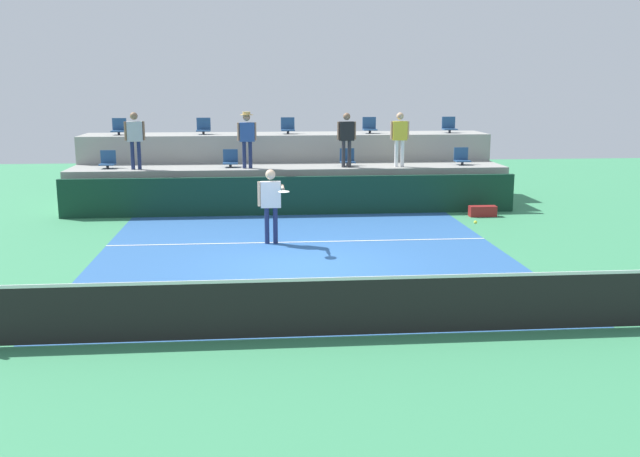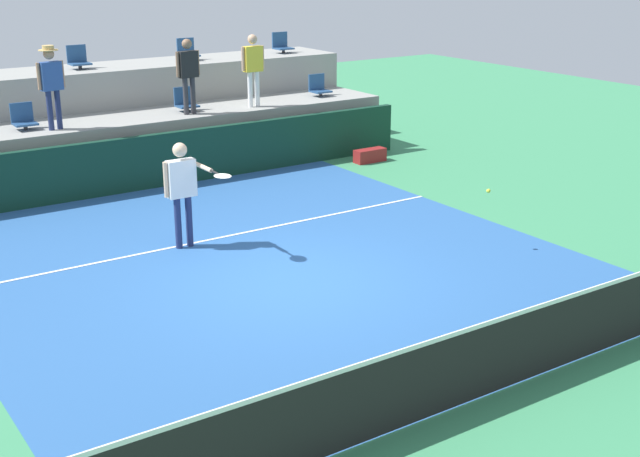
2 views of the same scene
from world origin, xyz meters
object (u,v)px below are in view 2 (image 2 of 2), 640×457
spectator_in_grey (253,64)px  tennis_ball (488,191)px  equipment_bag (370,156)px  stadium_chair_upper_right (187,51)px  stadium_chair_upper_center (78,59)px  stadium_chair_lower_left (23,118)px  stadium_chair_lower_right (185,101)px  tennis_player (183,184)px  spectator_leaning_on_rail (188,70)px  spectator_with_hat (51,79)px  stadium_chair_lower_far_right (319,87)px  stadium_chair_upper_far_right (282,44)px

spectator_in_grey → tennis_ball: size_ratio=23.65×
equipment_bag → stadium_chair_upper_right: bearing=125.1°
stadium_chair_upper_center → equipment_bag: 6.89m
stadium_chair_lower_left → spectator_in_grey: 5.10m
stadium_chair_upper_center → stadium_chair_upper_right: bearing=0.0°
equipment_bag → spectator_in_grey: bearing=142.7°
stadium_chair_lower_right → tennis_player: size_ratio=0.30×
stadium_chair_lower_right → spectator_leaning_on_rail: (-0.08, -0.38, 0.74)m
stadium_chair_upper_right → spectator_in_grey: spectator_in_grey is taller
stadium_chair_lower_right → tennis_ball: stadium_chair_lower_right is taller
spectator_with_hat → stadium_chair_lower_far_right: bearing=3.4°
stadium_chair_lower_right → stadium_chair_lower_far_right: size_ratio=1.00×
stadium_chair_upper_right → equipment_bag: (2.67, -3.79, -2.16)m
spectator_with_hat → tennis_player: bearing=-82.6°
stadium_chair_lower_right → stadium_chair_upper_right: stadium_chair_upper_right is taller
spectator_with_hat → tennis_ball: (4.57, -7.41, -1.24)m
stadium_chair_upper_far_right → tennis_ball: bearing=-102.0°
stadium_chair_upper_center → tennis_player: size_ratio=0.30×
stadium_chair_lower_right → spectator_in_grey: bearing=-14.2°
tennis_player → stadium_chair_upper_far_right: bearing=48.3°
stadium_chair_upper_right → spectator_with_hat: bearing=-151.1°
stadium_chair_lower_left → spectator_in_grey: spectator_in_grey is taller
stadium_chair_lower_right → equipment_bag: 4.33m
tennis_ball → stadium_chair_lower_far_right: bearing=75.8°
stadium_chair_lower_right → stadium_chair_upper_right: (0.95, 1.80, 0.85)m
spectator_in_grey → tennis_ball: (0.06, -7.41, -1.20)m
stadium_chair_upper_far_right → tennis_ball: stadium_chair_upper_far_right is taller
stadium_chair_lower_right → equipment_bag: bearing=-28.8°
stadium_chair_lower_left → stadium_chair_lower_right: 3.52m
stadium_chair_upper_far_right → spectator_leaning_on_rail: spectator_leaning_on_rail is taller
spectator_in_grey → equipment_bag: spectator_in_grey is taller
stadium_chair_lower_left → stadium_chair_upper_center: (1.80, 1.80, 0.85)m
stadium_chair_upper_center → tennis_ball: bearing=-71.1°
stadium_chair_lower_left → spectator_with_hat: bearing=-37.0°
stadium_chair_lower_left → tennis_ball: bearing=-56.9°
stadium_chair_lower_left → stadium_chair_upper_center: size_ratio=1.00×
stadium_chair_lower_far_right → spectator_with_hat: bearing=-176.6°
spectator_in_grey → stadium_chair_upper_far_right: bearing=46.3°
stadium_chair_lower_right → spectator_leaning_on_rail: bearing=-101.6°
stadium_chair_upper_far_right → tennis_player: 9.12m
spectator_leaning_on_rail → stadium_chair_lower_right: bearing=78.4°
stadium_chair_upper_right → tennis_player: stadium_chair_upper_right is taller
stadium_chair_upper_far_right → spectator_leaning_on_rail: size_ratio=0.32×
stadium_chair_upper_far_right → stadium_chair_upper_center: bearing=180.0°
stadium_chair_upper_far_right → spectator_in_grey: spectator_in_grey is taller
stadium_chair_lower_left → stadium_chair_lower_right: same height
stadium_chair_upper_center → spectator_with_hat: spectator_with_hat is taller
tennis_ball → equipment_bag: 6.22m
tennis_player → tennis_ball: size_ratio=25.80×
equipment_bag → spectator_with_hat: bearing=166.4°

